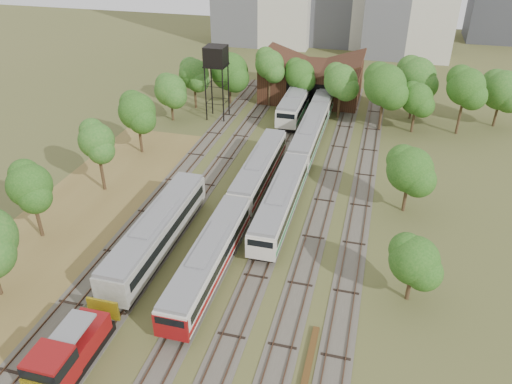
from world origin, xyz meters
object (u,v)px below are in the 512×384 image
(railcar_red_set, at_px, (238,208))
(shunter_locomotive, at_px, (68,355))
(water_tower, at_px, (216,58))
(railcar_green_set, at_px, (309,136))

(railcar_red_set, distance_m, shunter_locomotive, 22.04)
(railcar_red_set, bearing_deg, water_tower, 112.64)
(railcar_red_set, relative_size, railcar_green_set, 0.66)
(shunter_locomotive, xyz_separation_m, water_tower, (-5.35, 48.43, 7.54))
(railcar_green_set, height_order, water_tower, water_tower)
(railcar_red_set, relative_size, water_tower, 3.16)
(water_tower, bearing_deg, shunter_locomotive, -83.69)
(railcar_green_set, relative_size, water_tower, 4.76)
(railcar_green_set, bearing_deg, water_tower, 153.77)
(railcar_green_set, relative_size, shunter_locomotive, 6.43)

